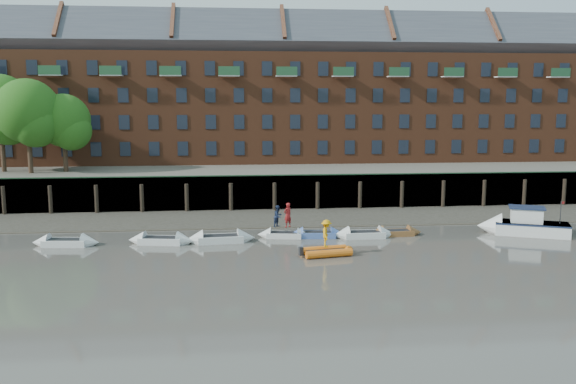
{
  "coord_description": "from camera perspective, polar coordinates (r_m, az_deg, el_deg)",
  "views": [
    {
      "loc": [
        -6.07,
        -33.42,
        10.1
      ],
      "look_at": [
        -1.7,
        12.0,
        3.2
      ],
      "focal_mm": 38.0,
      "sensor_mm": 36.0,
      "label": 1
    }
  ],
  "objects": [
    {
      "name": "rowboat_5",
      "position": [
        45.59,
        7.13,
        -3.96
      ],
      "size": [
        4.66,
        1.41,
        1.35
      ],
      "rotation": [
        0.0,
        0.0,
        0.01
      ],
      "color": "silver",
      "rests_on": "ground"
    },
    {
      "name": "rowboat_2",
      "position": [
        44.05,
        -6.35,
        -4.37
      ],
      "size": [
        5.11,
        1.89,
        1.45
      ],
      "rotation": [
        0.0,
        0.0,
        0.09
      ],
      "color": "silver",
      "rests_on": "ground"
    },
    {
      "name": "person_rower_b",
      "position": [
        45.12,
        -0.93,
        -2.27
      ],
      "size": [
        0.99,
        1.01,
        1.64
      ],
      "primitive_type": "imported",
      "rotation": [
        0.0,
        0.0,
        0.88
      ],
      "color": "#19233F",
      "rests_on": "rowboat_3"
    },
    {
      "name": "ground",
      "position": [
        35.44,
        4.64,
        -7.99
      ],
      "size": [
        220.0,
        220.0,
        0.0
      ],
      "primitive_type": "plane",
      "color": "#56514A",
      "rests_on": "ground"
    },
    {
      "name": "rowboat_4",
      "position": [
        45.39,
        2.73,
        -3.99
      ],
      "size": [
        4.28,
        1.53,
        1.22
      ],
      "rotation": [
        0.0,
        0.0,
        -0.08
      ],
      "color": "#4866AB",
      "rests_on": "ground"
    },
    {
      "name": "bank_terrace",
      "position": [
        70.21,
        -0.5,
        1.64
      ],
      "size": [
        110.0,
        28.0,
        3.2
      ],
      "primitive_type": "cube",
      "color": "#5E594D",
      "rests_on": "ground"
    },
    {
      "name": "apartment_terrace",
      "position": [
        70.73,
        -0.59,
        10.8
      ],
      "size": [
        80.6,
        15.56,
        20.98
      ],
      "color": "brown",
      "rests_on": "bank_terrace"
    },
    {
      "name": "rib_tender",
      "position": [
        40.26,
        3.79,
        -5.57
      ],
      "size": [
        3.52,
        2.17,
        0.59
      ],
      "rotation": [
        0.0,
        0.0,
        0.19
      ],
      "color": "orange",
      "rests_on": "ground"
    },
    {
      "name": "river_wall",
      "position": [
        56.77,
        0.7,
        -0.02
      ],
      "size": [
        110.0,
        1.23,
        3.3
      ],
      "color": "#2D2A26",
      "rests_on": "ground"
    },
    {
      "name": "tree_cluster",
      "position": [
        63.85,
        -23.51,
        6.91
      ],
      "size": [
        11.76,
        7.74,
        9.4
      ],
      "color": "#3A281C",
      "rests_on": "bank_terrace"
    },
    {
      "name": "foreshore",
      "position": [
        52.76,
        1.21,
        -2.44
      ],
      "size": [
        110.0,
        8.0,
        0.5
      ],
      "primitive_type": "cube",
      "color": "#3D382F",
      "rests_on": "ground"
    },
    {
      "name": "person_rower_a",
      "position": [
        45.04,
        -0.03,
        -2.16
      ],
      "size": [
        0.8,
        0.75,
        1.83
      ],
      "primitive_type": "imported",
      "rotation": [
        0.0,
        0.0,
        3.77
      ],
      "color": "maroon",
      "rests_on": "rowboat_3"
    },
    {
      "name": "person_rib_crew",
      "position": [
        40.02,
        3.61,
        -3.89
      ],
      "size": [
        0.86,
        1.27,
        1.81
      ],
      "primitive_type": "imported",
      "rotation": [
        0.0,
        0.0,
        1.4
      ],
      "color": "orange",
      "rests_on": "rib_tender"
    },
    {
      "name": "rowboat_1",
      "position": [
        44.27,
        -11.79,
        -4.45
      ],
      "size": [
        4.88,
        2.15,
        1.37
      ],
      "rotation": [
        0.0,
        0.0,
        -0.17
      ],
      "color": "silver",
      "rests_on": "ground"
    },
    {
      "name": "rowboat_0",
      "position": [
        45.49,
        -20.08,
        -4.45
      ],
      "size": [
        4.77,
        1.77,
        1.35
      ],
      "rotation": [
        0.0,
        0.0,
        -0.09
      ],
      "color": "silver",
      "rests_on": "ground"
    },
    {
      "name": "motor_launch",
      "position": [
        49.54,
        20.6,
        -2.9
      ],
      "size": [
        6.92,
        4.55,
        2.72
      ],
      "rotation": [
        0.0,
        0.0,
        2.74
      ],
      "color": "silver",
      "rests_on": "ground"
    },
    {
      "name": "mud_band",
      "position": [
        49.45,
        1.67,
        -3.19
      ],
      "size": [
        110.0,
        1.6,
        0.1
      ],
      "primitive_type": "cube",
      "color": "#4C4336",
      "rests_on": "ground"
    },
    {
      "name": "rowboat_6",
      "position": [
        46.65,
        10.03,
        -3.78
      ],
      "size": [
        4.13,
        1.42,
        1.18
      ],
      "rotation": [
        0.0,
        0.0,
        0.06
      ],
      "color": "brown",
      "rests_on": "ground"
    },
    {
      "name": "rowboat_3",
      "position": [
        45.25,
        -0.35,
        -4.03
      ],
      "size": [
        4.11,
        1.79,
        1.15
      ],
      "rotation": [
        0.0,
        0.0,
        -0.17
      ],
      "color": "silver",
      "rests_on": "ground"
    }
  ]
}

